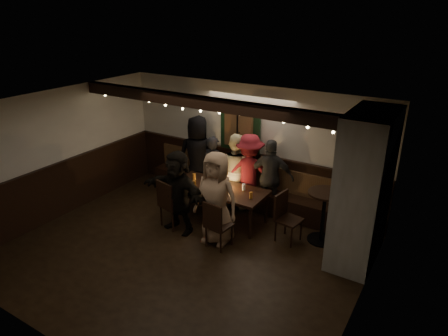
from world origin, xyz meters
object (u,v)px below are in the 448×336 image
Objects in this scene: person_b at (213,168)px; person_c at (236,170)px; chair_end at (285,214)px; person_d at (249,172)px; chair_near_right at (216,223)px; person_f at (178,192)px; person_e at (271,177)px; person_g at (216,198)px; dining_table at (219,190)px; chair_near_left at (170,202)px; person_a at (198,157)px; high_top at (324,210)px.

person_b is 0.91× the size of person_c.
chair_end is 1.42m from person_d.
chair_near_right is at bearing -135.22° from chair_end.
person_b is 1.50m from person_f.
person_f reaches higher than person_e.
person_e is 0.92× the size of person_g.
person_g reaches higher than dining_table.
person_f is (-1.20, -1.55, 0.01)m from person_e.
person_f is at bearing 3.78° from chair_near_left.
person_d is at bearing 98.16° from chair_near_right.
person_d is at bearing 58.91° from chair_near_left.
person_a is 1.07× the size of person_g.
person_e is at bearing 59.95° from person_f.
person_a is at bearing 130.38° from person_g.
chair_near_left is 0.61× the size of person_e.
person_f is (-2.50, -1.07, 0.18)m from high_top.
dining_table is at bearing 100.90° from person_c.
chair_near_left is 2.91m from high_top.
person_d reaches higher than chair_end.
person_g is at bearing -60.42° from dining_table.
dining_table is 1.20× the size of person_c.
person_f is (-0.40, -1.51, 0.00)m from person_c.
person_d is (0.31, 0.01, 0.02)m from person_c.
high_top is 0.57× the size of person_g.
chair_near_left is 2.22m from chair_end.
chair_near_right is 1.97m from high_top.
person_f reaches higher than chair_near_right.
high_top is at bearing 26.64° from chair_end.
high_top is (2.08, 0.29, -0.01)m from dining_table.
person_g is (1.03, 0.07, 0.32)m from chair_near_left.
person_b is 0.92× the size of person_e.
high_top reaches higher than chair_near_right.
person_e is (1.36, 0.06, 0.07)m from person_b.
person_b is (-1.12, 1.65, 0.23)m from chair_near_right.
chair_near_right is at bearing 65.52° from person_e.
chair_near_right is at bearing -63.61° from person_g.
chair_end is 0.58× the size of person_e.
person_f is (-1.88, -0.76, 0.29)m from chair_end.
person_f reaches higher than high_top.
person_c is 0.80m from person_e.
person_e is (-0.68, 0.80, 0.28)m from chair_end.
dining_table is at bearing 69.40° from person_f.
chair_end is 0.63× the size of person_b.
person_g is (0.83, 0.06, 0.06)m from person_f.
person_b reaches higher than high_top.
person_a reaches higher than person_d.
person_f reaches higher than chair_end.
chair_near_right is at bearing -1.81° from person_f.
person_f reaches higher than dining_table.
chair_end is at bearing 114.17° from person_e.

